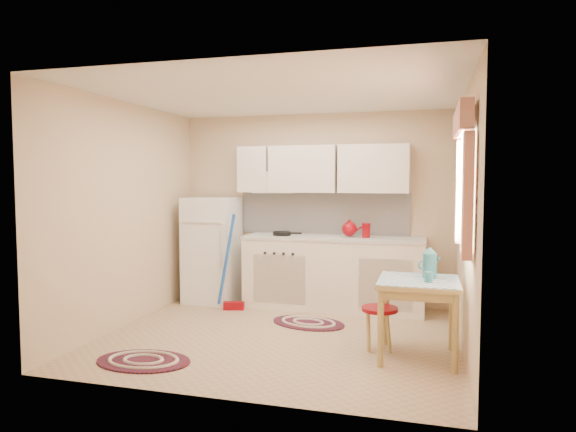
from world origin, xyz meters
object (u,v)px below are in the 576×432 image
object	(u,v)px
base_cabinets	(333,274)
fridge	(212,250)
stool	(380,329)
table	(418,319)

from	to	relation	value
base_cabinets	fridge	bearing A→B (deg)	-178.25
fridge	stool	world-z (taller)	fridge
stool	table	bearing A→B (deg)	-17.98
stool	fridge	bearing A→B (deg)	148.73
base_cabinets	table	world-z (taller)	base_cabinets
fridge	stool	distance (m)	2.80
stool	base_cabinets	bearing A→B (deg)	115.89
fridge	table	bearing A→B (deg)	-29.69
table	stool	xyz separation A→B (m)	(-0.36, 0.12, -0.15)
fridge	base_cabinets	xyz separation A→B (m)	(1.64, 0.05, -0.26)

